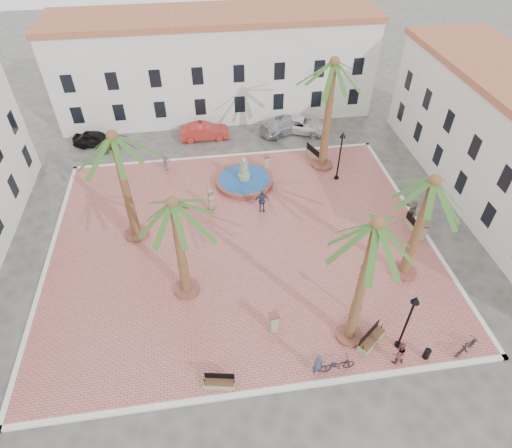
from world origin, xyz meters
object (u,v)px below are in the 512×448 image
(palm_s, at_px, (374,238))
(palm_nw, at_px, (115,149))
(bollard_se, at_px, (274,322))
(bollard_e, at_px, (423,232))
(bench_se, at_px, (371,340))
(bench_ne, at_px, (314,154))
(bollard_n, at_px, (267,163))
(car_silver, at_px, (285,125))
(pedestrian_fountain_a, at_px, (211,199))
(palm_e, at_px, (430,193))
(bench_e, at_px, (415,227))
(car_white, at_px, (301,125))
(pedestrian_north, at_px, (166,162))
(bicycle_b, at_px, (467,346))
(car_red, at_px, (205,131))
(bench_s, at_px, (219,383))
(litter_bin, at_px, (427,354))
(cyclist_a, at_px, (318,364))
(fountain, at_px, (244,180))
(car_black, at_px, (96,139))
(pedestrian_fountain_b, at_px, (262,201))
(palm_ne, at_px, (333,75))
(bicycle_a, at_px, (338,365))
(lamppost_s, at_px, (410,314))
(palm_sw, at_px, (174,215))
(lamppost_e, at_px, (341,148))
(pedestrian_east, at_px, (412,211))

(palm_s, bearing_deg, palm_nw, 140.18)
(bollard_se, height_order, bollard_e, bollard_se)
(bench_se, height_order, bench_ne, bench_ne)
(bollard_n, distance_m, bollard_e, 13.62)
(bench_se, height_order, car_silver, car_silver)
(palm_nw, bearing_deg, pedestrian_fountain_a, 21.59)
(palm_e, height_order, bench_e, palm_e)
(pedestrian_fountain_a, distance_m, car_white, 14.17)
(palm_s, bearing_deg, pedestrian_north, 119.57)
(bicycle_b, bearing_deg, car_red, 3.30)
(car_red, height_order, car_white, car_red)
(bench_s, xyz_separation_m, litter_bin, (11.13, -0.02, 0.09))
(cyclist_a, bearing_deg, palm_s, -147.94)
(fountain, bearing_deg, car_black, 147.76)
(pedestrian_fountain_b, bearing_deg, bicycle_b, -52.93)
(palm_ne, xyz_separation_m, pedestrian_fountain_b, (-6.04, -5.14, -7.04))
(car_white, bearing_deg, palm_ne, -151.99)
(bicycle_a, relative_size, bicycle_b, 1.06)
(bench_ne, bearing_deg, lamppost_s, 159.43)
(bench_s, xyz_separation_m, bollard_n, (5.54, 18.73, 0.45))
(palm_nw, height_order, palm_sw, palm_nw)
(pedestrian_fountain_b, relative_size, car_black, 0.46)
(palm_ne, bearing_deg, palm_e, -80.86)
(bench_e, height_order, bollard_n, bollard_n)
(lamppost_s, xyz_separation_m, pedestrian_north, (-12.72, 18.94, -2.00))
(bench_s, xyz_separation_m, car_black, (-9.17, 25.02, 0.30))
(fountain, height_order, bench_ne, fountain)
(bench_se, xyz_separation_m, litter_bin, (2.63, -1.29, 0.04))
(palm_nw, bearing_deg, lamppost_e, 15.97)
(litter_bin, distance_m, pedestrian_fountain_b, 15.10)
(fountain, height_order, palm_nw, palm_nw)
(bench_e, distance_m, pedestrian_east, 1.15)
(fountain, distance_m, car_white, 10.11)
(palm_nw, bearing_deg, bench_e, -6.78)
(car_silver, xyz_separation_m, car_white, (1.51, -0.16, -0.07))
(bench_se, relative_size, car_silver, 0.37)
(palm_s, xyz_separation_m, bicycle_a, (-1.27, -1.85, -7.19))
(bench_e, distance_m, bicycle_a, 13.02)
(palm_s, xyz_separation_m, bollard_se, (-4.13, 1.04, -6.93))
(pedestrian_fountain_b, height_order, car_silver, pedestrian_fountain_b)
(bench_s, relative_size, bench_se, 0.88)
(bollard_n, bearing_deg, palm_e, -61.86)
(palm_e, relative_size, lamppost_s, 1.81)
(bench_se, height_order, pedestrian_fountain_b, pedestrian_fountain_b)
(bollard_n, relative_size, pedestrian_north, 0.76)
(fountain, height_order, bench_e, fountain)
(cyclist_a, xyz_separation_m, pedestrian_north, (-7.85, 19.85, 0.08))
(bench_s, bearing_deg, bench_ne, 74.23)
(palm_s, bearing_deg, car_silver, 87.56)
(bicycle_a, height_order, car_white, car_white)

